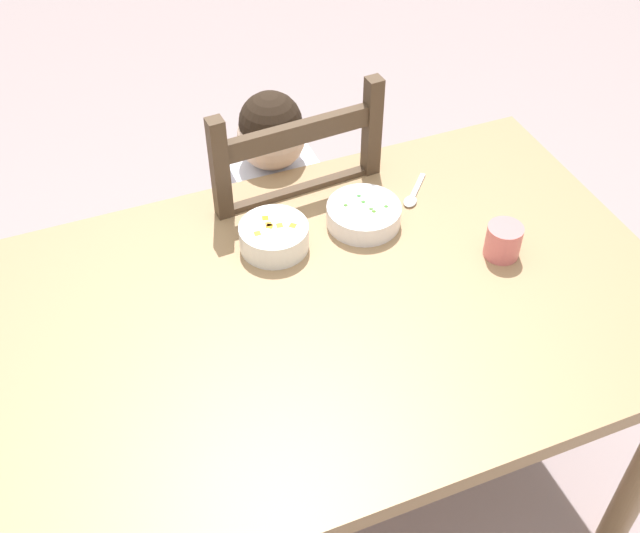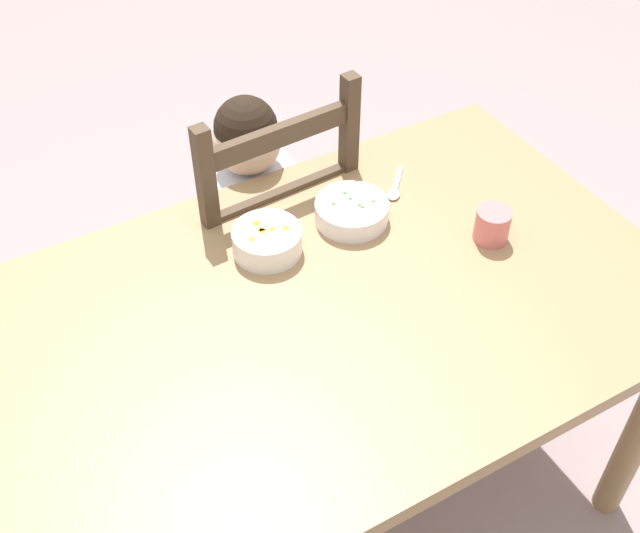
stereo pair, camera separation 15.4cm
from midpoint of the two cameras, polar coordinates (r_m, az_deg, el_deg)
The scene contains 8 objects.
ground_plane at distance 2.22m, azimuth 1.27°, elevation -17.01°, with size 8.00×8.00×0.00m, color gray.
dining_table at distance 1.66m, azimuth 1.63°, elevation -5.69°, with size 1.54×0.91×0.77m.
dining_chair at distance 2.16m, azimuth -0.79°, elevation 1.12°, with size 0.45×0.45×1.03m.
child_figure at distance 2.06m, azimuth -0.92°, elevation 4.21°, with size 0.32×0.31×0.95m.
bowl_of_peas at distance 1.78m, azimuth 5.67°, elevation 3.70°, with size 0.17×0.17×0.05m.
bowl_of_carrots at distance 1.71m, azimuth -0.78°, elevation 2.12°, with size 0.15×0.15×0.06m.
spoon at distance 1.88m, azimuth 9.08°, elevation 4.94°, with size 0.11×0.12×0.01m.
drinking_cup at distance 1.75m, azimuth 15.61°, elevation 1.72°, with size 0.08×0.08×0.08m, color #DB6E70.
Camera 1 is at (-0.38, -1.01, 1.94)m, focal length 44.11 mm.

